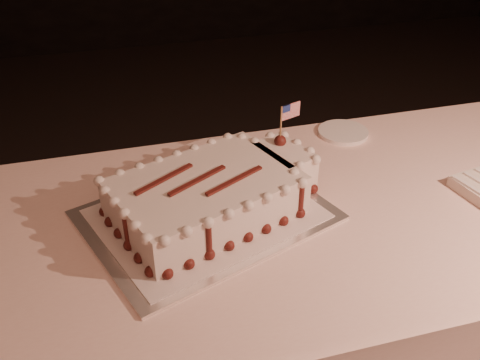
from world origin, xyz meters
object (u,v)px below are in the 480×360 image
object	(u,v)px
sheet_cake	(216,192)
banquet_table	(342,310)
cake_board	(206,215)
side_plate	(343,132)

from	to	relation	value
sheet_cake	banquet_table	bearing A→B (deg)	-7.55
banquet_table	sheet_cake	world-z (taller)	sheet_cake
banquet_table	cake_board	world-z (taller)	cake_board
banquet_table	sheet_cake	distance (m)	0.55
banquet_table	side_plate	world-z (taller)	side_plate
banquet_table	cake_board	xyz separation A→B (m)	(-0.37, 0.04, 0.38)
banquet_table	cake_board	size ratio (longest dim) A/B	4.58
banquet_table	side_plate	distance (m)	0.51
banquet_table	side_plate	xyz separation A→B (m)	(0.10, 0.32, 0.38)
cake_board	side_plate	bearing A→B (deg)	11.16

